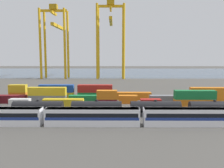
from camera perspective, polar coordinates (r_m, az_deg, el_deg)
ground_plane at (r=112.51m, az=-4.13°, el=-1.09°), size 420.00×420.00×0.00m
harbour_water at (r=213.63m, az=-1.94°, el=2.78°), size 400.00×110.00×0.01m
passenger_train at (r=54.91m, az=-4.59°, el=-7.48°), size 64.80×3.14×3.90m
freight_tank_row at (r=63.81m, az=10.14°, el=-5.66°), size 73.39×2.77×4.23m
shipping_container_2 at (r=77.99m, az=-20.78°, el=-4.20°), size 6.04×2.44×2.60m
shipping_container_3 at (r=74.27m, az=-11.33°, el=-4.42°), size 12.10×2.44×2.60m
shipping_container_4 at (r=72.74m, az=-1.19°, el=-4.53°), size 6.04×2.44×2.60m
shipping_container_5 at (r=72.26m, az=-1.19°, el=-2.51°), size 6.04×2.44×2.60m
shipping_container_6 at (r=73.53m, az=9.06°, el=-4.49°), size 6.04×2.44×2.60m
shipping_container_7 at (r=76.56m, az=18.79°, el=-4.32°), size 12.10×2.44×2.60m
shipping_container_8 at (r=76.11m, az=18.86°, el=-2.40°), size 12.10×2.44×2.60m
shipping_container_9 at (r=86.29m, az=-23.29°, el=-3.27°), size 12.10×2.44×2.60m
shipping_container_10 at (r=81.91m, az=-14.87°, el=-3.45°), size 12.10×2.44×2.60m
shipping_container_11 at (r=81.48m, az=-14.93°, el=-1.66°), size 12.10×2.44×2.60m
shipping_container_12 at (r=79.46m, az=-5.72°, el=-3.57°), size 12.10×2.44×2.60m
shipping_container_13 at (r=79.12m, az=3.76°, el=-3.60°), size 6.04×2.44×2.60m
shipping_container_14 at (r=80.93m, az=13.06°, el=-3.53°), size 12.10×2.44×2.60m
shipping_container_15 at (r=84.74m, az=21.74°, el=-3.38°), size 12.10×2.44×2.60m
shipping_container_16 at (r=84.33m, az=21.82°, el=-1.64°), size 12.10×2.44×2.60m
shipping_container_19 at (r=91.73m, az=-21.13°, el=-2.58°), size 6.04×2.44×2.60m
shipping_container_20 at (r=91.36m, az=-21.21°, el=-0.98°), size 6.04×2.44×2.60m
shipping_container_21 at (r=87.65m, az=-12.86°, el=-2.71°), size 12.10×2.44×2.60m
shipping_container_22 at (r=87.26m, az=-12.90°, el=-1.03°), size 12.10×2.44×2.60m
shipping_container_23 at (r=85.55m, az=-3.98°, el=-2.79°), size 12.10×2.44×2.60m
shipping_container_24 at (r=85.15m, az=-3.99°, el=-1.07°), size 12.10×2.44×2.60m
shipping_container_25 at (r=85.58m, az=5.12°, el=-2.80°), size 12.10×2.44×2.60m
gantry_crane_west at (r=168.33m, az=-13.18°, el=11.29°), size 17.15×35.18×47.61m
gantry_crane_central at (r=164.21m, az=-0.31°, el=12.30°), size 18.38×38.05×50.38m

